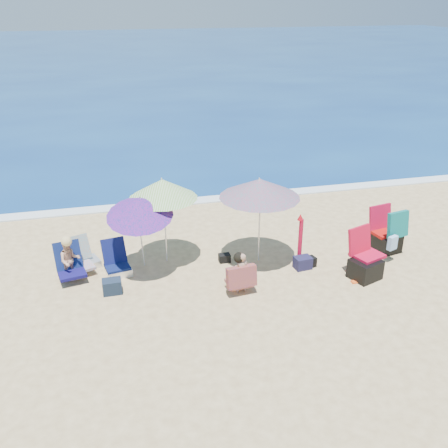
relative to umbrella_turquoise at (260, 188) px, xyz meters
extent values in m
plane|color=#D8BC84|center=(-0.53, -1.16, -1.79)|extent=(120.00, 120.00, 0.00)
cube|color=navy|center=(-0.53, 43.84, -1.84)|extent=(120.00, 80.00, 0.12)
cube|color=white|center=(-0.53, 3.94, -1.77)|extent=(120.00, 0.50, 0.04)
cylinder|color=silver|center=(0.02, 0.02, -0.85)|extent=(0.04, 0.04, 1.86)
cone|color=#DE1D4D|center=(0.00, 0.00, 0.00)|extent=(1.96, 1.96, 0.42)
cylinder|color=silver|center=(-0.02, -0.02, 0.19)|extent=(0.03, 0.03, 0.11)
cylinder|color=silver|center=(-2.01, 0.53, -0.87)|extent=(0.04, 0.04, 1.84)
cone|color=#4DA219|center=(-2.03, 0.52, -0.03)|extent=(1.52, 1.52, 0.44)
cylinder|color=white|center=(-2.04, 0.52, 0.17)|extent=(0.03, 0.03, 0.12)
cylinder|color=white|center=(-2.58, 0.19, -0.97)|extent=(0.13, 0.42, 1.58)
cone|color=#A41795|center=(-2.59, 0.04, -0.21)|extent=(1.69, 1.74, 0.73)
cylinder|color=silver|center=(-2.56, 0.06, -0.03)|extent=(0.04, 0.06, 0.11)
cylinder|color=#AC0C2B|center=(0.86, -0.37, -1.22)|extent=(0.11, 0.11, 1.13)
cone|color=#AA0C16|center=(0.83, -0.36, -0.61)|extent=(0.16, 0.16, 0.14)
cube|color=#0C1746|center=(-3.14, 0.15, -1.60)|extent=(0.58, 0.53, 0.06)
cube|color=#0C1245|center=(-3.18, 0.41, -1.33)|extent=(0.55, 0.38, 0.54)
cube|color=white|center=(-3.12, 0.15, -1.70)|extent=(0.60, 0.56, 0.16)
cube|color=#F08555|center=(-3.89, 0.34, -1.61)|extent=(0.62, 0.58, 0.06)
cube|color=#C77046|center=(-3.94, 0.75, -1.34)|extent=(0.57, 0.44, 0.53)
cube|color=silver|center=(-3.80, 0.68, -1.71)|extent=(0.65, 0.61, 0.16)
cube|color=#B80D30|center=(2.12, -1.10, -1.33)|extent=(0.76, 0.72, 0.07)
cube|color=red|center=(1.98, -0.95, -1.02)|extent=(0.63, 0.37, 0.61)
cube|color=black|center=(2.01, -1.27, -1.57)|extent=(0.73, 0.69, 0.44)
cube|color=#B50F0C|center=(3.09, -0.13, -1.33)|extent=(0.70, 0.65, 0.06)
cube|color=#B70D34|center=(3.05, 0.07, -1.03)|extent=(0.62, 0.28, 0.60)
cube|color=black|center=(3.11, -0.23, -1.57)|extent=(0.67, 0.62, 0.43)
cube|color=#097571|center=(3.16, -0.51, -0.98)|extent=(0.56, 0.29, 0.61)
cube|color=#97C4F2|center=(2.93, -0.75, -1.30)|extent=(0.26, 0.19, 0.32)
imported|color=#A87D65|center=(-0.72, -1.17, -1.34)|extent=(0.35, 0.25, 0.89)
cube|color=#2E1070|center=(-0.74, -1.11, -1.61)|extent=(0.54, 0.49, 0.06)
cube|color=#460E65|center=(-0.74, -1.26, -1.37)|extent=(0.63, 0.28, 0.45)
sphere|color=black|center=(-0.77, -1.15, -0.99)|extent=(0.22, 0.22, 0.22)
imported|color=tan|center=(-4.11, 0.18, -1.33)|extent=(0.50, 0.43, 0.91)
cube|color=#110E4E|center=(-4.09, 0.07, -1.59)|extent=(0.64, 0.58, 0.07)
cube|color=#0D1949|center=(-4.15, 0.35, -1.29)|extent=(0.60, 0.42, 0.59)
sphere|color=#D7BC7C|center=(-4.12, 0.18, -0.88)|extent=(0.22, 0.22, 0.22)
cube|color=#182435|center=(-3.29, -0.58, -1.64)|extent=(0.39, 0.28, 0.30)
cube|color=black|center=(-0.74, 0.16, -1.69)|extent=(0.26, 0.19, 0.19)
cube|color=#1C1B3B|center=(0.88, -0.55, -1.65)|extent=(0.40, 0.32, 0.28)
cube|color=black|center=(1.05, -0.51, -1.67)|extent=(0.33, 0.27, 0.22)
cube|color=#FF5B1A|center=(1.78, -1.40, -1.77)|extent=(0.24, 0.11, 0.03)
camera|label=1|loc=(-3.16, -9.72, 3.81)|focal=40.54mm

